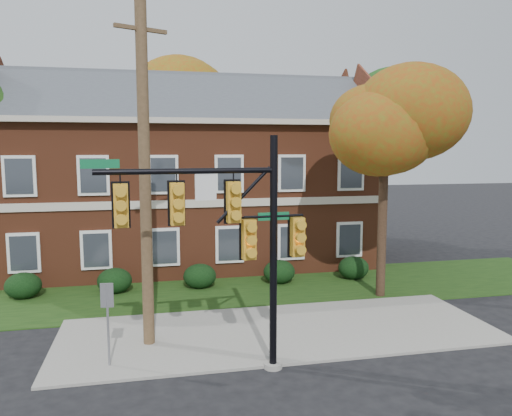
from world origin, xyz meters
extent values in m
plane|color=black|center=(0.00, 0.00, 0.00)|extent=(120.00, 120.00, 0.00)
cube|color=gray|center=(0.00, 1.00, 0.04)|extent=(14.00, 5.00, 0.08)
cube|color=#193811|center=(0.00, 6.00, 0.02)|extent=(30.00, 6.00, 0.04)
cube|color=brown|center=(-2.00, 12.00, 3.50)|extent=(18.00, 8.00, 7.00)
cube|color=beige|center=(-2.00, 12.00, 7.12)|extent=(18.80, 8.80, 0.24)
cube|color=beige|center=(-2.00, 7.97, 3.50)|extent=(18.00, 0.12, 0.35)
ellipsoid|color=black|center=(-9.00, 6.70, 0.53)|extent=(1.40, 1.26, 1.05)
ellipsoid|color=black|center=(-5.50, 6.70, 0.53)|extent=(1.40, 1.26, 1.05)
ellipsoid|color=black|center=(-2.00, 6.70, 0.53)|extent=(1.40, 1.26, 1.05)
ellipsoid|color=black|center=(1.50, 6.70, 0.53)|extent=(1.40, 1.26, 1.05)
ellipsoid|color=black|center=(5.00, 6.70, 0.53)|extent=(1.40, 1.26, 1.05)
cylinder|color=black|center=(5.00, 4.00, 2.88)|extent=(0.36, 0.36, 5.76)
ellipsoid|color=#A22C0D|center=(5.00, 4.00, 6.48)|extent=(4.25, 4.25, 3.60)
ellipsoid|color=#A22C0D|center=(5.62, 3.62, 7.08)|extent=(3.50, 3.50, 3.00)
cylinder|color=black|center=(9.00, 13.00, 3.52)|extent=(0.36, 0.36, 7.04)
ellipsoid|color=#113E11|center=(9.00, 13.00, 7.92)|extent=(5.95, 5.95, 5.04)
ellipsoid|color=#113E11|center=(9.88, 12.47, 8.52)|extent=(4.90, 4.90, 4.20)
cylinder|color=black|center=(-1.00, 20.00, 3.84)|extent=(0.36, 0.36, 7.68)
ellipsoid|color=#A3380E|center=(-1.00, 20.00, 8.64)|extent=(6.46, 6.46, 5.47)
ellipsoid|color=#A3380E|center=(-0.05, 19.43, 9.24)|extent=(5.32, 5.32, 4.56)
cylinder|color=gray|center=(-0.85, -1.50, 0.07)|extent=(0.50, 0.50, 0.14)
cylinder|color=black|center=(-0.85, -1.50, 3.14)|extent=(0.21, 0.21, 6.28)
cylinder|color=black|center=(-3.09, -1.65, 5.38)|extent=(4.48, 0.44, 0.14)
cylinder|color=black|center=(-0.85, -1.50, 4.17)|extent=(1.62, 0.18, 0.07)
cube|color=gold|center=(-4.70, -1.76, 4.57)|extent=(0.41, 0.29, 1.04)
cube|color=gold|center=(-3.36, -1.67, 4.57)|extent=(0.41, 0.29, 1.04)
cube|color=gold|center=(-1.93, -1.57, 4.57)|extent=(0.41, 0.29, 1.04)
cube|color=silver|center=(-2.64, -1.62, 4.98)|extent=(0.54, 0.07, 0.67)
cube|color=#0D6235|center=(-5.15, -1.79, 5.58)|extent=(0.90, 0.10, 0.22)
cube|color=gold|center=(-1.53, -1.54, 3.59)|extent=(0.41, 0.29, 1.04)
cube|color=gold|center=(-0.18, -1.46, 3.59)|extent=(0.41, 0.29, 1.04)
cube|color=#0D6235|center=(-0.85, -1.50, 4.17)|extent=(0.85, 0.09, 0.21)
cylinder|color=#4A3922|center=(-4.14, 0.82, 5.03)|extent=(0.44, 0.44, 10.06)
cube|color=#4A3922|center=(-4.14, 0.82, 9.28)|extent=(1.48, 0.72, 0.11)
cylinder|color=slate|center=(-5.20, -0.55, 1.18)|extent=(0.07, 0.07, 2.36)
cube|color=slate|center=(-5.20, -0.55, 2.03)|extent=(0.35, 0.07, 0.66)
camera|label=1|loc=(-4.05, -14.06, 5.95)|focal=35.00mm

